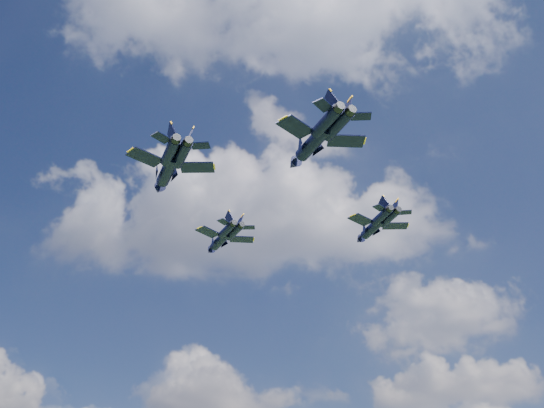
{
  "coord_description": "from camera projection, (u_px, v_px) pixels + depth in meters",
  "views": [
    {
      "loc": [
        3.82,
        -95.52,
        3.58
      ],
      "look_at": [
        -6.65,
        -4.94,
        54.55
      ],
      "focal_mm": 45.0,
      "sensor_mm": 36.0,
      "label": 1
    }
  ],
  "objects": [
    {
      "name": "jet_right",
      "position": [
        372.0,
        228.0,
        110.26
      ],
      "size": [
        9.97,
        13.55,
        3.26
      ],
      "rotation": [
        0.0,
        0.0,
        0.47
      ],
      "color": "black"
    },
    {
      "name": "jet_left",
      "position": [
        167.0,
        171.0,
        98.98
      ],
      "size": [
        12.2,
        16.55,
        3.99
      ],
      "rotation": [
        0.0,
        0.0,
        0.48
      ],
      "color": "black"
    },
    {
      "name": "jet_slot",
      "position": [
        312.0,
        144.0,
        91.65
      ],
      "size": [
        12.32,
        16.29,
        4.0
      ],
      "rotation": [
        0.0,
        0.0,
        0.55
      ],
      "color": "black"
    },
    {
      "name": "jet_lead",
      "position": [
        220.0,
        240.0,
        120.12
      ],
      "size": [
        10.71,
        13.58,
        3.37
      ],
      "rotation": [
        0.0,
        0.0,
        0.58
      ],
      "color": "black"
    }
  ]
}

